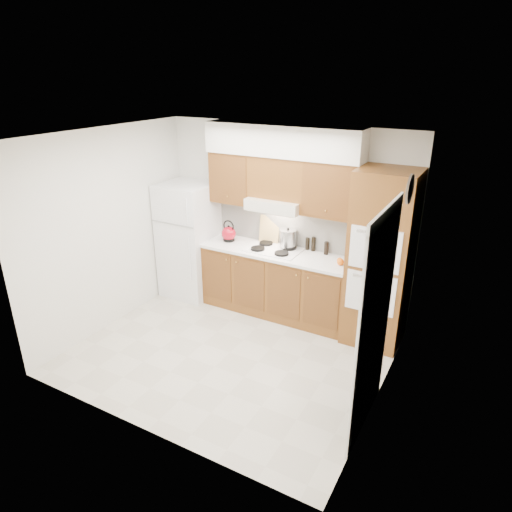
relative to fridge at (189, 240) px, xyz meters
The scene contains 26 objects.
floor 2.00m from the fridge, 39.06° to the right, with size 3.60×3.60×0.00m, color beige.
ceiling 2.51m from the fridge, 39.06° to the right, with size 3.60×3.60×0.00m, color white.
wall_back 1.52m from the fridge, 14.37° to the left, with size 3.60×0.02×2.60m, color silver.
wall_left 1.28m from the fridge, 109.11° to the right, with size 0.02×3.00×2.60m, color silver.
wall_right 3.43m from the fridge, 19.58° to the right, with size 0.02×3.00×2.60m, color silver.
fridge is the anchor object (origin of this frame).
base_cabinets 1.49m from the fridge, ahead, with size 2.11×0.60×0.90m, color brown.
countertop 1.43m from the fridge, ahead, with size 2.13×0.62×0.04m, color white.
backsplash 1.51m from the fridge, 13.56° to the left, with size 2.11×0.03×0.56m, color white.
oven_cabinet 2.86m from the fridge, ahead, with size 0.70×0.65×2.20m, color brown.
upper_cab_left 1.22m from the fridge, 15.78° to the left, with size 0.63×0.33×0.70m, color brown.
upper_cab_right 2.35m from the fridge, ahead, with size 0.73×0.33×0.70m, color brown.
range_hood 1.56m from the fridge, ahead, with size 0.75×0.45×0.15m, color silver.
upper_cab_over_hood 1.75m from the fridge, ahead, with size 0.75×0.33×0.55m, color brown.
soffit 2.11m from the fridge, ahead, with size 2.13×0.36×0.40m, color silver.
cooktop 1.38m from the fridge, ahead, with size 0.74×0.50×0.01m, color white.
doorway 3.53m from the fridge, 25.02° to the right, with size 0.02×0.90×2.10m, color black.
wall_clock 3.49m from the fridge, 10.48° to the right, with size 0.30×0.30×0.02m, color #3F3833.
kettle 0.69m from the fridge, ahead, with size 0.21×0.21×0.21m, color maroon.
cutting_board 1.26m from the fridge, 14.62° to the left, with size 0.29×0.02×0.38m, color tan.
stock_pot 1.55m from the fridge, ahead, with size 0.22×0.22×0.23m, color #B0B0B4.
condiment_a 1.90m from the fridge, ahead, with size 0.06×0.06×0.20m, color black.
condiment_b 1.81m from the fridge, ahead, with size 0.05×0.05×0.17m, color black.
condiment_c 2.09m from the fridge, ahead, with size 0.06×0.06×0.17m, color black.
orange_near 2.36m from the fridge, ahead, with size 0.09×0.09×0.09m, color orange.
orange_far 2.33m from the fridge, ahead, with size 0.07×0.07×0.07m, color #FF630D.
Camera 1 is at (2.58, -4.00, 3.23)m, focal length 32.00 mm.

